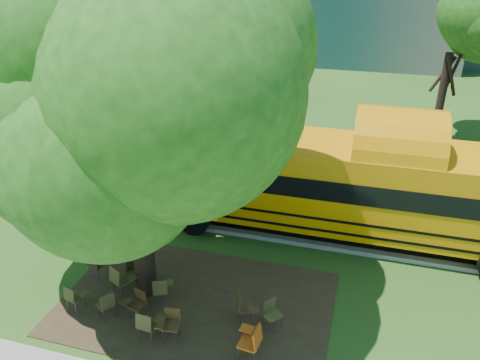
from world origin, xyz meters
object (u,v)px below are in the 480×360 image
(main_tree, at_px, (128,113))
(chair_7, at_px, (244,306))
(black_car, at_px, (97,155))
(chair_11, at_px, (161,288))
(chair_9, at_px, (138,255))
(chair_1, at_px, (120,278))
(bg_car_silver, at_px, (16,109))
(pedestrian_a, at_px, (37,97))
(chair_5, at_px, (170,321))
(chair_0, at_px, (74,296))
(chair_12, at_px, (272,312))
(school_bus, at_px, (386,189))
(chair_2, at_px, (107,302))
(chair_4, at_px, (148,323))
(chair_8, at_px, (99,261))
(bg_car_red, at_px, (122,121))
(chair_10, at_px, (134,270))
(chair_6, at_px, (252,339))
(chair_3, at_px, (137,301))

(main_tree, distance_m, chair_7, 5.36)
(black_car, bearing_deg, main_tree, -162.36)
(chair_11, bearing_deg, chair_9, 114.03)
(chair_1, relative_size, bg_car_silver, 0.25)
(main_tree, relative_size, pedestrian_a, 5.30)
(chair_1, relative_size, pedestrian_a, 0.58)
(main_tree, xyz_separation_m, chair_11, (0.60, -0.35, -4.56))
(chair_5, bearing_deg, chair_1, -36.91)
(chair_0, bearing_deg, chair_9, 85.70)
(chair_7, bearing_deg, chair_12, 67.15)
(pedestrian_a, bearing_deg, chair_1, -144.52)
(school_bus, distance_m, chair_11, 7.33)
(chair_5, height_order, bg_car_silver, bg_car_silver)
(chair_2, xyz_separation_m, bg_car_silver, (-12.82, 12.42, 0.15))
(school_bus, distance_m, chair_12, 5.57)
(chair_4, bearing_deg, chair_5, 31.36)
(main_tree, xyz_separation_m, chair_2, (-0.48, -1.20, -4.57))
(chair_8, relative_size, bg_car_red, 0.18)
(chair_5, bearing_deg, chair_2, -14.45)
(chair_10, bearing_deg, chair_11, 98.71)
(chair_6, bearing_deg, chair_5, 93.32)
(chair_10, bearing_deg, main_tree, 104.70)
(main_tree, height_order, chair_5, main_tree)
(pedestrian_a, bearing_deg, chair_6, -139.23)
(black_car, bearing_deg, chair_1, -166.87)
(bg_car_red, bearing_deg, chair_7, -147.26)
(school_bus, distance_m, bg_car_silver, 20.50)
(chair_3, bearing_deg, chair_10, -43.06)
(chair_9, bearing_deg, chair_7, -175.65)
(chair_6, height_order, pedestrian_a, pedestrian_a)
(chair_10, xyz_separation_m, pedestrian_a, (-12.81, 12.83, 0.31))
(chair_1, relative_size, chair_4, 1.09)
(chair_0, bearing_deg, black_car, 132.22)
(chair_8, bearing_deg, bg_car_silver, 64.75)
(main_tree, bearing_deg, chair_0, -139.20)
(chair_2, xyz_separation_m, chair_8, (-1.06, 1.42, 0.06))
(chair_8, relative_size, chair_10, 1.10)
(black_car, bearing_deg, chair_3, -165.07)
(chair_3, relative_size, chair_5, 0.96)
(chair_5, distance_m, chair_7, 1.81)
(bg_car_red, height_order, pedestrian_a, pedestrian_a)
(chair_7, distance_m, chair_12, 0.69)
(chair_3, height_order, chair_6, chair_6)
(chair_1, relative_size, chair_7, 1.10)
(school_bus, height_order, chair_6, school_bus)
(chair_7, xyz_separation_m, pedestrian_a, (-16.11, 13.42, 0.28))
(chair_9, height_order, bg_car_red, bg_car_red)
(chair_8, xyz_separation_m, bg_car_red, (-5.12, 10.63, 0.12))
(chair_0, relative_size, chair_2, 1.00)
(main_tree, distance_m, black_car, 9.54)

